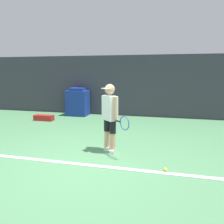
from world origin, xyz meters
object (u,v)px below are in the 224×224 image
tennis_ball (165,169)px  covered_chair (78,102)px  tennis_player (110,115)px  equipment_bag (44,118)px

tennis_ball → covered_chair: bearing=128.4°
tennis_player → tennis_ball: 1.61m
tennis_ball → covered_chair: size_ratio=0.06×
tennis_player → tennis_ball: (1.20, -0.73, -0.79)m
tennis_player → equipment_bag: (-3.08, 2.42, -0.72)m
tennis_player → tennis_ball: tennis_player is taller
covered_chair → equipment_bag: (-0.83, -1.20, -0.43)m
covered_chair → equipment_bag: 1.52m
tennis_ball → covered_chair: covered_chair is taller
equipment_bag → covered_chair: bearing=55.2°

